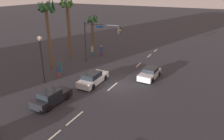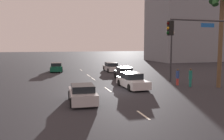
{
  "view_description": "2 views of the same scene",
  "coord_description": "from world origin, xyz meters",
  "px_view_note": "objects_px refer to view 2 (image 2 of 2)",
  "views": [
    {
      "loc": [
        -20.42,
        -10.15,
        10.59
      ],
      "look_at": [
        -0.26,
        0.29,
        1.85
      ],
      "focal_mm": 34.34,
      "sensor_mm": 36.0,
      "label": 1
    },
    {
      "loc": [
        20.71,
        -5.44,
        4.15
      ],
      "look_at": [
        0.41,
        0.08,
        1.9
      ],
      "focal_mm": 39.62,
      "sensor_mm": 36.0,
      "label": 2
    }
  ],
  "objects_px": {
    "building_3": "(188,20)",
    "car_3": "(125,74)",
    "car_2": "(132,81)",
    "car_1": "(56,67)",
    "pedestrian_1": "(190,77)",
    "palm_tree_1": "(222,9)",
    "traffic_signal": "(212,44)",
    "building_0": "(191,19)",
    "car_0": "(82,94)",
    "car_4": "(112,67)",
    "pedestrian_0": "(178,77)",
    "streetlamp": "(171,45)"
  },
  "relations": [
    {
      "from": "car_3",
      "to": "pedestrian_1",
      "type": "relative_size",
      "value": 2.35
    },
    {
      "from": "car_3",
      "to": "palm_tree_1",
      "type": "xyz_separation_m",
      "value": [
        7.69,
        6.84,
        6.66
      ]
    },
    {
      "from": "car_0",
      "to": "pedestrian_1",
      "type": "xyz_separation_m",
      "value": [
        -3.74,
        11.02,
        0.33
      ]
    },
    {
      "from": "traffic_signal",
      "to": "palm_tree_1",
      "type": "xyz_separation_m",
      "value": [
        -4.85,
        4.55,
        3.19
      ]
    },
    {
      "from": "pedestrian_1",
      "to": "car_1",
      "type": "bearing_deg",
      "value": -144.69
    },
    {
      "from": "streetlamp",
      "to": "building_3",
      "type": "height_order",
      "value": "building_3"
    },
    {
      "from": "car_1",
      "to": "car_4",
      "type": "relative_size",
      "value": 0.89
    },
    {
      "from": "streetlamp",
      "to": "car_2",
      "type": "bearing_deg",
      "value": -65.77
    },
    {
      "from": "car_1",
      "to": "car_3",
      "type": "bearing_deg",
      "value": 36.21
    },
    {
      "from": "traffic_signal",
      "to": "pedestrian_1",
      "type": "xyz_separation_m",
      "value": [
        -5.87,
        2.19,
        -3.16
      ]
    },
    {
      "from": "car_1",
      "to": "car_3",
      "type": "relative_size",
      "value": 1.01
    },
    {
      "from": "car_0",
      "to": "car_4",
      "type": "bearing_deg",
      "value": 159.04
    },
    {
      "from": "traffic_signal",
      "to": "streetlamp",
      "type": "height_order",
      "value": "traffic_signal"
    },
    {
      "from": "car_0",
      "to": "building_0",
      "type": "distance_m",
      "value": 50.34
    },
    {
      "from": "traffic_signal",
      "to": "palm_tree_1",
      "type": "height_order",
      "value": "palm_tree_1"
    },
    {
      "from": "palm_tree_1",
      "to": "building_0",
      "type": "xyz_separation_m",
      "value": [
        -34.65,
        18.98,
        2.82
      ]
    },
    {
      "from": "pedestrian_0",
      "to": "building_0",
      "type": "distance_m",
      "value": 40.33
    },
    {
      "from": "car_3",
      "to": "car_1",
      "type": "bearing_deg",
      "value": -143.79
    },
    {
      "from": "building_0",
      "to": "pedestrian_1",
      "type": "bearing_deg",
      "value": -28.77
    },
    {
      "from": "car_3",
      "to": "pedestrian_0",
      "type": "bearing_deg",
      "value": 34.39
    },
    {
      "from": "car_1",
      "to": "palm_tree_1",
      "type": "relative_size",
      "value": 0.45
    },
    {
      "from": "car_3",
      "to": "palm_tree_1",
      "type": "relative_size",
      "value": 0.44
    },
    {
      "from": "car_1",
      "to": "palm_tree_1",
      "type": "bearing_deg",
      "value": 38.67
    },
    {
      "from": "car_2",
      "to": "car_3",
      "type": "bearing_deg",
      "value": 168.83
    },
    {
      "from": "car_4",
      "to": "traffic_signal",
      "type": "relative_size",
      "value": 0.79
    },
    {
      "from": "car_2",
      "to": "car_4",
      "type": "height_order",
      "value": "car_2"
    },
    {
      "from": "car_3",
      "to": "building_0",
      "type": "xyz_separation_m",
      "value": [
        -26.97,
        25.82,
        9.48
      ]
    },
    {
      "from": "building_3",
      "to": "palm_tree_1",
      "type": "bearing_deg",
      "value": -29.22
    },
    {
      "from": "car_1",
      "to": "traffic_signal",
      "type": "bearing_deg",
      "value": 23.18
    },
    {
      "from": "building_0",
      "to": "building_3",
      "type": "bearing_deg",
      "value": -52.47
    },
    {
      "from": "car_1",
      "to": "pedestrian_1",
      "type": "relative_size",
      "value": 2.36
    },
    {
      "from": "streetlamp",
      "to": "pedestrian_1",
      "type": "distance_m",
      "value": 4.5
    },
    {
      "from": "car_3",
      "to": "building_3",
      "type": "relative_size",
      "value": 0.21
    },
    {
      "from": "traffic_signal",
      "to": "pedestrian_0",
      "type": "xyz_separation_m",
      "value": [
        -7.03,
        1.47,
        -3.25
      ]
    },
    {
      "from": "car_2",
      "to": "car_4",
      "type": "xyz_separation_m",
      "value": [
        -14.09,
        1.78,
        -0.05
      ]
    },
    {
      "from": "traffic_signal",
      "to": "palm_tree_1",
      "type": "distance_m",
      "value": 7.38
    },
    {
      "from": "car_2",
      "to": "car_3",
      "type": "relative_size",
      "value": 1.11
    },
    {
      "from": "building_3",
      "to": "car_3",
      "type": "bearing_deg",
      "value": -44.83
    },
    {
      "from": "car_2",
      "to": "building_0",
      "type": "bearing_deg",
      "value": 140.51
    },
    {
      "from": "car_4",
      "to": "building_0",
      "type": "xyz_separation_m",
      "value": [
        -18.62,
        25.18,
        9.52
      ]
    },
    {
      "from": "car_3",
      "to": "car_2",
      "type": "bearing_deg",
      "value": -11.17
    },
    {
      "from": "pedestrian_1",
      "to": "palm_tree_1",
      "type": "bearing_deg",
      "value": 66.63
    },
    {
      "from": "pedestrian_1",
      "to": "palm_tree_1",
      "type": "distance_m",
      "value": 6.85
    },
    {
      "from": "pedestrian_1",
      "to": "traffic_signal",
      "type": "bearing_deg",
      "value": -20.49
    },
    {
      "from": "pedestrian_1",
      "to": "building_3",
      "type": "xyz_separation_m",
      "value": [
        -32.74,
        20.0,
        8.95
      ]
    },
    {
      "from": "building_3",
      "to": "pedestrian_0",
      "type": "bearing_deg",
      "value": -34.9
    },
    {
      "from": "car_1",
      "to": "car_3",
      "type": "xyz_separation_m",
      "value": [
        10.11,
        7.41,
        0.02
      ]
    },
    {
      "from": "car_2",
      "to": "pedestrian_1",
      "type": "bearing_deg",
      "value": 80.67
    },
    {
      "from": "car_3",
      "to": "traffic_signal",
      "type": "distance_m",
      "value": 13.21
    },
    {
      "from": "car_0",
      "to": "car_2",
      "type": "xyz_separation_m",
      "value": [
        -4.66,
        5.4,
        0.04
      ]
    }
  ]
}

